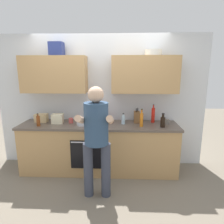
% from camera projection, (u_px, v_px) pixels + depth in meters
% --- Properties ---
extents(ground_plane, '(12.00, 12.00, 0.00)m').
position_uv_depth(ground_plane, '(99.00, 170.00, 3.67)').
color(ground_plane, '#756B5B').
extents(back_wall_unit, '(4.00, 0.38, 2.50)m').
position_uv_depth(back_wall_unit, '(100.00, 89.00, 3.61)').
color(back_wall_unit, silver).
rests_on(back_wall_unit, ground).
extents(counter, '(2.84, 0.67, 0.90)m').
position_uv_depth(counter, '(99.00, 148.00, 3.57)').
color(counter, tan).
rests_on(counter, ground).
extents(person_standing, '(0.49, 0.45, 1.64)m').
position_uv_depth(person_standing, '(96.00, 134.00, 2.72)').
color(person_standing, '#383D4C').
rests_on(person_standing, ground).
extents(bottle_soy, '(0.08, 0.08, 0.25)m').
position_uv_depth(bottle_soy, '(163.00, 122.00, 3.28)').
color(bottle_soy, black).
rests_on(bottle_soy, counter).
extents(bottle_vinegar, '(0.06, 0.06, 0.22)m').
position_uv_depth(bottle_vinegar, '(38.00, 121.00, 3.34)').
color(bottle_vinegar, brown).
rests_on(bottle_vinegar, counter).
extents(bottle_juice, '(0.06, 0.06, 0.31)m').
position_uv_depth(bottle_juice, '(141.00, 119.00, 3.31)').
color(bottle_juice, orange).
rests_on(bottle_juice, counter).
extents(bottle_water, '(0.07, 0.07, 0.20)m').
position_uv_depth(bottle_water, '(123.00, 120.00, 3.47)').
color(bottle_water, silver).
rests_on(bottle_water, counter).
extents(bottle_hotsauce, '(0.06, 0.06, 0.34)m').
position_uv_depth(bottle_hotsauce, '(153.00, 115.00, 3.57)').
color(bottle_hotsauce, red).
rests_on(bottle_hotsauce, counter).
extents(cup_stoneware, '(0.08, 0.08, 0.09)m').
position_uv_depth(cup_stoneware, '(167.00, 122.00, 3.47)').
color(cup_stoneware, slate).
rests_on(cup_stoneware, counter).
extents(cup_ceramic, '(0.08, 0.08, 0.09)m').
position_uv_depth(cup_ceramic, '(71.00, 121.00, 3.55)').
color(cup_ceramic, '#BF4C47').
rests_on(cup_ceramic, counter).
extents(mixing_bowl, '(0.23, 0.23, 0.08)m').
position_uv_depth(mixing_bowl, '(83.00, 123.00, 3.43)').
color(mixing_bowl, silver).
rests_on(mixing_bowl, counter).
extents(knife_block, '(0.10, 0.14, 0.27)m').
position_uv_depth(knife_block, '(137.00, 117.00, 3.56)').
color(knife_block, brown).
rests_on(knife_block, counter).
extents(grocery_bag_bread, '(0.22, 0.15, 0.15)m').
position_uv_depth(grocery_bag_bread, '(41.00, 118.00, 3.61)').
color(grocery_bag_bread, tan).
rests_on(grocery_bag_bread, counter).
extents(grocery_bag_rice, '(0.21, 0.19, 0.17)m').
position_uv_depth(grocery_bag_rice, '(58.00, 119.00, 3.53)').
color(grocery_bag_rice, beige).
rests_on(grocery_bag_rice, counter).
extents(grocery_bag_crisps, '(0.21, 0.20, 0.19)m').
position_uv_depth(grocery_bag_crisps, '(102.00, 118.00, 3.52)').
color(grocery_bag_crisps, red).
rests_on(grocery_bag_crisps, counter).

